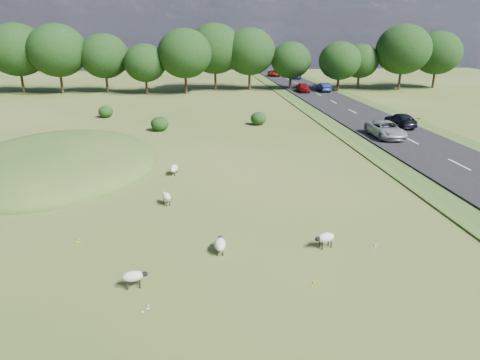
# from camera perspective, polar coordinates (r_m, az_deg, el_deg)

# --- Properties ---
(ground) EXTENTS (160.00, 160.00, 0.00)m
(ground) POSITION_cam_1_polar(r_m,az_deg,el_deg) (43.68, -4.89, 5.56)
(ground) COLOR #39571B
(ground) RESTS_ON ground
(mound) EXTENTS (16.00, 20.00, 4.00)m
(mound) POSITION_cam_1_polar(r_m,az_deg,el_deg) (37.63, -23.13, 1.80)
(mound) COLOR #33561E
(mound) RESTS_ON ground
(road) EXTENTS (8.00, 150.00, 0.25)m
(road) POSITION_cam_1_polar(r_m,az_deg,el_deg) (57.34, 15.44, 8.36)
(road) COLOR black
(road) RESTS_ON ground
(treeline) EXTENTS (96.28, 14.66, 11.70)m
(treeline) POSITION_cam_1_polar(r_m,az_deg,el_deg) (77.96, -6.57, 16.40)
(treeline) COLOR black
(treeline) RESTS_ON ground
(shrubs) EXTENTS (20.20, 10.34, 1.56)m
(shrubs) POSITION_cam_1_polar(r_m,az_deg,el_deg) (50.62, -8.91, 8.17)
(shrubs) COLOR black
(shrubs) RESTS_ON ground
(sheep_0) EXTENTS (0.62, 1.26, 0.72)m
(sheep_0) POSITION_cam_1_polar(r_m,az_deg,el_deg) (21.12, -2.68, -8.53)
(sheep_0) COLOR beige
(sheep_0) RESTS_ON ground
(sheep_1) EXTENTS (0.75, 1.34, 0.75)m
(sheep_1) POSITION_cam_1_polar(r_m,az_deg,el_deg) (32.64, -8.83, 1.51)
(sheep_1) COLOR beige
(sheep_1) RESTS_ON ground
(sheep_2) EXTENTS (1.16, 0.76, 0.81)m
(sheep_2) POSITION_cam_1_polar(r_m,az_deg,el_deg) (21.88, 11.31, -7.55)
(sheep_2) COLOR beige
(sheep_2) RESTS_ON ground
(sheep_3) EXTENTS (1.11, 0.60, 0.78)m
(sheep_3) POSITION_cam_1_polar(r_m,az_deg,el_deg) (18.94, -13.99, -12.36)
(sheep_3) COLOR beige
(sheep_3) RESTS_ON ground
(sheep_4) EXTENTS (0.74, 1.13, 0.78)m
(sheep_4) POSITION_cam_1_polar(r_m,az_deg,el_deg) (27.01, -9.80, -2.19)
(sheep_4) COLOR beige
(sheep_4) RESTS_ON ground
(car_1) EXTENTS (2.33, 5.05, 1.40)m
(car_1) POSITION_cam_1_polar(r_m,az_deg,el_deg) (103.61, 4.54, 14.03)
(car_1) COLOR maroon
(car_1) RESTS_ON road
(car_2) EXTENTS (1.55, 4.44, 1.46)m
(car_2) POSITION_cam_1_polar(r_m,az_deg,el_deg) (77.96, 11.10, 12.05)
(car_2) COLOR navy
(car_2) RESTS_ON road
(car_4) EXTENTS (2.01, 4.93, 1.43)m
(car_4) POSITION_cam_1_polar(r_m,az_deg,el_deg) (51.04, 20.62, 7.51)
(car_4) COLOR black
(car_4) RESTS_ON road
(car_5) EXTENTS (1.85, 4.54, 1.32)m
(car_5) POSITION_cam_1_polar(r_m,az_deg,el_deg) (98.46, 7.44, 13.64)
(car_5) COLOR navy
(car_5) RESTS_ON road
(car_6) EXTENTS (2.56, 5.56, 1.55)m
(car_6) POSITION_cam_1_polar(r_m,az_deg,el_deg) (45.28, 18.86, 6.42)
(car_6) COLOR #A8AAAF
(car_6) RESTS_ON road
(car_7) EXTENTS (1.78, 4.42, 1.51)m
(car_7) POSITION_cam_1_polar(r_m,az_deg,el_deg) (76.65, 8.39, 12.10)
(car_7) COLOR maroon
(car_7) RESTS_ON road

